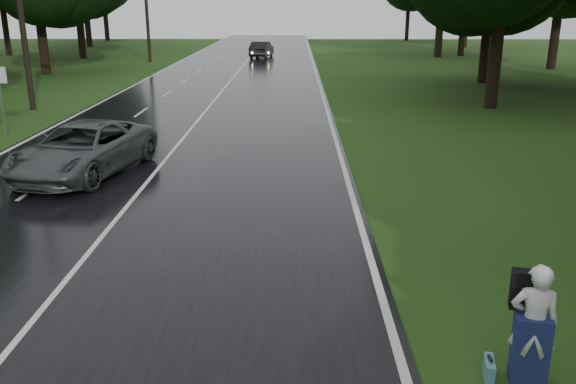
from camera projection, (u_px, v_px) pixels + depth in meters
name	position (u px, v px, depth m)	size (l,w,h in m)	color
ground	(17.00, 343.00, 9.19)	(160.00, 160.00, 0.00)	#274815
road	(205.00, 113.00, 28.25)	(12.00, 140.00, 0.04)	black
lane_center	(205.00, 112.00, 28.24)	(0.12, 140.00, 0.01)	silver
grey_car	(84.00, 149.00, 17.91)	(2.52, 5.46, 1.52)	#494D4E
far_car	(262.00, 49.00, 56.07)	(1.55, 4.45, 1.47)	black
hitchhiker	(532.00, 327.00, 8.08)	(0.72, 0.68, 1.74)	silver
suitcase	(489.00, 370.00, 8.27)	(0.12, 0.42, 0.30)	teal
utility_pole_mid	(33.00, 110.00, 29.19)	(1.80, 0.28, 9.03)	black
utility_pole_far	(150.00, 62.00, 52.73)	(1.80, 0.28, 9.48)	black
road_sign_b	(7.00, 134.00, 23.80)	(0.63, 0.10, 2.63)	white
tree_left_e	(47.00, 74.00, 43.40)	(7.99, 7.99, 12.48)	black
tree_left_f	(83.00, 58.00, 55.93)	(8.76, 8.76, 13.69)	black
tree_right_d	(490.00, 108.00, 29.70)	(9.25, 9.25, 14.45)	black
tree_right_e	(481.00, 83.00, 39.04)	(7.71, 7.71, 12.05)	black
tree_right_f	(437.00, 57.00, 57.13)	(10.18, 10.18, 15.90)	black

